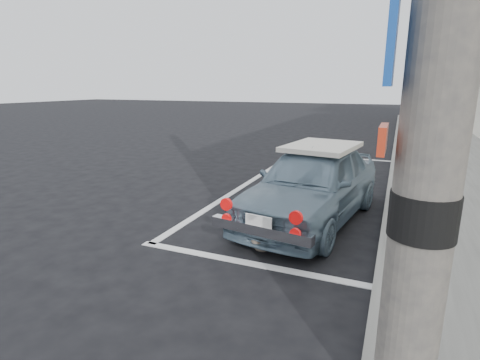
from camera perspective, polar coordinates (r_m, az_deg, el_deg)
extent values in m
plane|color=black|center=(4.97, -1.40, -9.28)|extent=(80.00, 80.00, 0.00)
cube|color=silver|center=(4.37, 1.97, -12.66)|extent=(3.00, 0.12, 0.01)
cube|color=silver|center=(10.92, 15.24, 3.28)|extent=(3.00, 0.12, 0.01)
cube|color=silver|center=(7.92, 1.56, -0.24)|extent=(0.12, 7.00, 0.01)
cylinder|color=black|center=(2.26, 26.12, -4.80)|extent=(0.36, 0.36, 0.25)
cube|color=#1446A6|center=(2.16, 22.16, 19.06)|extent=(0.04, 0.35, 0.45)
cube|color=red|center=(2.17, 20.93, 5.86)|extent=(0.04, 0.30, 0.15)
cube|color=white|center=(2.17, 20.80, 5.87)|extent=(0.02, 0.16, 0.08)
imported|color=slate|center=(5.67, 10.97, -0.49)|extent=(1.83, 3.50, 1.14)
cube|color=silver|center=(5.87, 12.36, 4.93)|extent=(1.12, 1.39, 0.07)
cube|color=silver|center=(4.31, 3.11, -7.58)|extent=(1.28, 0.31, 0.12)
cube|color=white|center=(4.24, 2.83, -6.52)|extent=(0.33, 0.07, 0.17)
cylinder|color=red|center=(4.42, -2.10, -3.70)|extent=(0.15, 0.06, 0.15)
cylinder|color=red|center=(4.03, 8.52, -5.69)|extent=(0.15, 0.06, 0.15)
cylinder|color=red|center=(4.48, -2.07, -5.89)|extent=(0.12, 0.06, 0.12)
cylinder|color=red|center=(4.09, 8.43, -8.06)|extent=(0.12, 0.06, 0.12)
ellipsoid|color=#6B5D51|center=(4.67, 3.78, -9.26)|extent=(0.32, 0.42, 0.23)
sphere|color=#6B5D51|center=(4.51, 2.64, -9.05)|extent=(0.15, 0.15, 0.15)
cone|color=#6B5D51|center=(4.50, 2.23, -8.08)|extent=(0.05, 0.05, 0.06)
cone|color=#6B5D51|center=(4.46, 3.07, -8.30)|extent=(0.05, 0.05, 0.06)
cylinder|color=#6B5D51|center=(4.82, 5.56, -9.52)|extent=(0.07, 0.25, 0.03)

